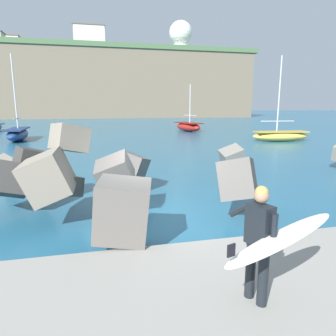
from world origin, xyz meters
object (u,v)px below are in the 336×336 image
at_px(boat_near_right, 18,134).
at_px(radar_dome, 181,36).
at_px(boat_near_left, 188,126).
at_px(boat_mid_left, 280,135).
at_px(surfer_with_board, 267,238).
at_px(station_building_central, 12,45).
at_px(station_building_east, 89,36).

xyz_separation_m(boat_near_right, radar_dome, (33.37, 65.99, 23.61)).
xyz_separation_m(boat_near_left, boat_mid_left, (4.91, -12.48, -0.07)).
xyz_separation_m(boat_near_right, boat_mid_left, (23.18, -5.88, -0.09)).
bearing_deg(boat_mid_left, surfer_with_board, -123.43).
bearing_deg(boat_near_left, radar_dome, 75.74).
xyz_separation_m(boat_mid_left, radar_dome, (10.19, 71.86, 23.71)).
xyz_separation_m(station_building_central, station_building_east, (23.10, -18.13, -0.09)).
relative_size(boat_near_right, station_building_east, 0.94).
bearing_deg(boat_near_left, station_building_central, 117.20).
bearing_deg(station_building_central, surfer_with_board, -75.51).
xyz_separation_m(radar_dome, station_building_east, (-27.17, -9.07, -3.22)).
bearing_deg(boat_near_left, boat_near_right, -160.14).
bearing_deg(station_building_east, boat_mid_left, -74.87).
height_order(boat_near_left, station_building_east, station_building_east).
xyz_separation_m(boat_mid_left, station_building_central, (-40.08, 80.92, 20.57)).
bearing_deg(radar_dome, boat_mid_left, -98.07).
relative_size(boat_near_left, boat_near_right, 0.74).
distance_m(boat_near_left, station_building_east, 55.62).
height_order(surfer_with_board, station_building_east, station_building_east).
distance_m(boat_near_left, boat_near_right, 19.43).
xyz_separation_m(surfer_with_board, station_building_central, (-26.30, 101.79, 19.82)).
relative_size(surfer_with_board, station_building_central, 0.33).
relative_size(surfer_with_board, station_building_east, 0.26).
height_order(boat_mid_left, station_building_central, station_building_central).
relative_size(boat_near_right, station_building_central, 1.20).
height_order(boat_near_right, station_building_east, station_building_east).
relative_size(boat_near_left, station_building_central, 0.89).
relative_size(boat_mid_left, radar_dome, 0.72).
bearing_deg(surfer_with_board, boat_near_left, 75.10).
distance_m(boat_mid_left, station_building_east, 68.20).
bearing_deg(boat_near_left, station_building_east, 103.49).
xyz_separation_m(radar_dome, station_building_central, (-50.27, 9.05, -3.13)).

